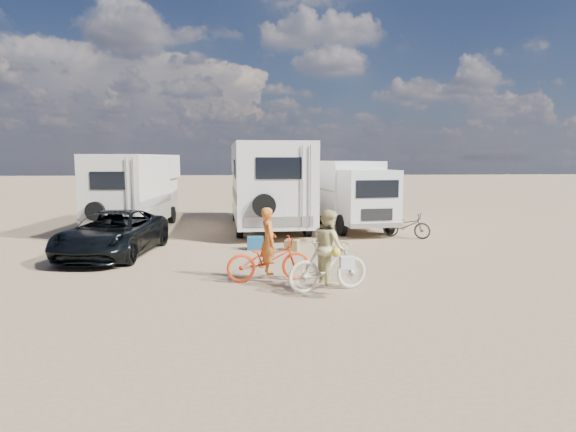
{
  "coord_description": "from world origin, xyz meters",
  "views": [
    {
      "loc": [
        -0.56,
        -12.89,
        2.89
      ],
      "look_at": [
        0.57,
        0.51,
        1.3
      ],
      "focal_mm": 30.86,
      "sensor_mm": 36.0,
      "label": 1
    }
  ],
  "objects": [
    {
      "name": "rider_man",
      "position": [
        -0.06,
        -1.49,
        0.78
      ],
      "size": [
        0.45,
        0.61,
        1.56
      ],
      "primitive_type": "imported",
      "rotation": [
        0.0,
        0.0,
        1.71
      ],
      "color": "orange",
      "rests_on": "ground"
    },
    {
      "name": "ground",
      "position": [
        0.0,
        0.0,
        0.0
      ],
      "size": [
        140.0,
        140.0,
        0.0
      ],
      "primitive_type": "plane",
      "color": "tan",
      "rests_on": "ground"
    },
    {
      "name": "crate",
      "position": [
        0.86,
        2.34,
        0.17
      ],
      "size": [
        0.53,
        0.53,
        0.33
      ],
      "primitive_type": "cube",
      "rotation": [
        0.0,
        0.0,
        -0.35
      ],
      "color": "olive",
      "rests_on": "ground"
    },
    {
      "name": "bike_woman",
      "position": [
        1.2,
        -2.49,
        0.56
      ],
      "size": [
        1.94,
        1.03,
        1.12
      ],
      "primitive_type": "imported",
      "rotation": [
        0.0,
        0.0,
        1.86
      ],
      "color": "beige",
      "rests_on": "ground"
    },
    {
      "name": "dark_suv",
      "position": [
        -4.51,
        1.95,
        0.66
      ],
      "size": [
        2.76,
        4.99,
        1.32
      ],
      "primitive_type": "imported",
      "rotation": [
        0.0,
        0.0,
        -0.12
      ],
      "color": "black",
      "rests_on": "ground"
    },
    {
      "name": "bike_parked",
      "position": [
        5.2,
        4.39,
        0.46
      ],
      "size": [
        1.79,
        1.5,
        0.92
      ],
      "primitive_type": "imported",
      "rotation": [
        0.0,
        0.0,
        0.97
      ],
      "color": "#282A28",
      "rests_on": "ground"
    },
    {
      "name": "rv_main",
      "position": [
        0.31,
        7.38,
        1.73
      ],
      "size": [
        3.16,
        8.07,
        3.45
      ],
      "primitive_type": null,
      "rotation": [
        0.0,
        0.0,
        0.05
      ],
      "color": "silver",
      "rests_on": "ground"
    },
    {
      "name": "box_truck",
      "position": [
        3.7,
        6.84,
        1.37
      ],
      "size": [
        2.67,
        5.9,
        2.75
      ],
      "primitive_type": null,
      "rotation": [
        0.0,
        0.0,
        0.11
      ],
      "color": "silver",
      "rests_on": "ground"
    },
    {
      "name": "bike_man",
      "position": [
        -0.06,
        -1.49,
        0.52
      ],
      "size": [
        2.05,
        0.95,
        1.04
      ],
      "primitive_type": "imported",
      "rotation": [
        0.0,
        0.0,
        1.71
      ],
      "color": "red",
      "rests_on": "ground"
    },
    {
      "name": "rv_left",
      "position": [
        -4.95,
        7.35,
        1.5
      ],
      "size": [
        2.58,
        6.69,
        3.01
      ],
      "primitive_type": null,
      "rotation": [
        0.0,
        0.0,
        -0.07
      ],
      "color": "white",
      "rests_on": "ground"
    },
    {
      "name": "cooler",
      "position": [
        -0.3,
        2.56,
        0.2
      ],
      "size": [
        0.52,
        0.38,
        0.41
      ],
      "primitive_type": "cube",
      "rotation": [
        0.0,
        0.0,
        -0.01
      ],
      "color": "#1A527F",
      "rests_on": "ground"
    },
    {
      "name": "rider_woman",
      "position": [
        1.2,
        -2.49,
        0.8
      ],
      "size": [
        0.8,
        0.92,
        1.61
      ],
      "primitive_type": "imported",
      "rotation": [
        0.0,
        0.0,
        1.86
      ],
      "color": "#D5C987",
      "rests_on": "ground"
    }
  ]
}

